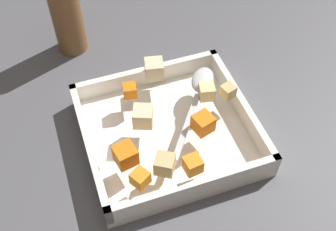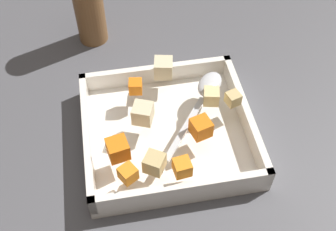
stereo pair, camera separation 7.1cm
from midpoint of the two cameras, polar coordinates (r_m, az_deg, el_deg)
ground_plane at (r=0.77m, az=3.18°, el=-2.01°), size 4.00×4.00×0.00m
baking_dish at (r=0.75m, az=2.72°, el=-2.42°), size 0.29×0.27×0.05m
carrot_chunk_far_left at (r=0.75m, az=-1.69°, el=3.75°), size 0.03×0.03×0.02m
carrot_chunk_mid_right at (r=0.64m, az=-2.24°, el=-8.00°), size 0.03×0.03×0.02m
carrot_chunk_under_handle at (r=0.66m, az=-3.70°, el=-4.70°), size 0.04×0.04×0.03m
carrot_chunk_near_left at (r=0.69m, az=7.37°, el=-1.80°), size 0.04×0.04×0.03m
carrot_chunk_rim_edge at (r=0.65m, az=5.07°, el=-7.12°), size 0.03×0.03×0.03m
potato_chunk_heap_top at (r=0.78m, az=1.67°, el=6.22°), size 0.04×0.04×0.03m
potato_chunk_corner_sw at (r=0.71m, az=-0.53°, el=0.13°), size 0.04×0.04×0.03m
potato_chunk_near_right at (r=0.65m, az=1.31°, el=-6.59°), size 0.04×0.04×0.03m
potato_chunk_back_center at (r=0.74m, az=8.56°, el=2.40°), size 0.03×0.03×0.03m
potato_chunk_corner_se at (r=0.75m, az=11.48°, el=1.94°), size 0.03×0.03×0.02m
serving_spoon at (r=0.76m, az=7.90°, el=3.31°), size 0.14×0.18×0.02m
pepper_mill at (r=0.89m, az=-8.43°, el=14.95°), size 0.06×0.06×0.22m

